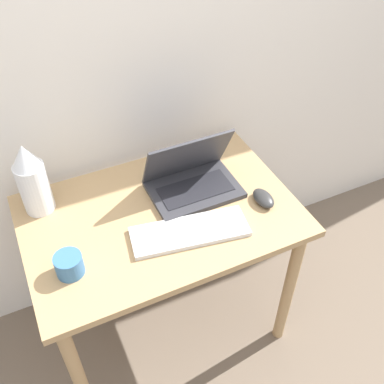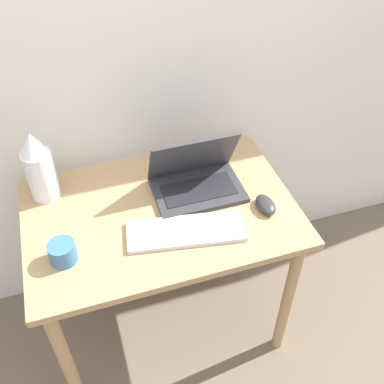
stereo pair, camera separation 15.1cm
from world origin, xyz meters
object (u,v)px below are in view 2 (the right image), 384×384
keyboard (186,231)px  mug (63,252)px  laptop (196,178)px  mp3_player (178,210)px  mouse (266,205)px  vase (39,166)px

keyboard → mug: (-0.43, 0.01, 0.03)m
laptop → mp3_player: size_ratio=6.04×
laptop → mug: laptop is taller
laptop → mouse: 0.29m
laptop → mug: bearing=-159.1°
mouse → laptop: bearing=138.6°
vase → mug: bearing=-85.0°
laptop → mouse: laptop is taller
laptop → keyboard: laptop is taller
laptop → mug: size_ratio=3.71×
mouse → mp3_player: (-0.32, 0.09, -0.01)m
mouse → mug: size_ratio=1.19×
laptop → mouse: (0.22, -0.19, -0.03)m
laptop → mp3_player: (-0.10, -0.10, -0.05)m
mug → mouse: bearing=1.2°
mp3_player → mug: 0.45m
mp3_player → keyboard: bearing=-92.5°
mp3_player → laptop: bearing=43.7°
laptop → mp3_player: 0.15m
mug → mp3_player: bearing=13.8°
vase → mp3_player: size_ratio=5.16×
mouse → mug: (-0.76, -0.02, 0.02)m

